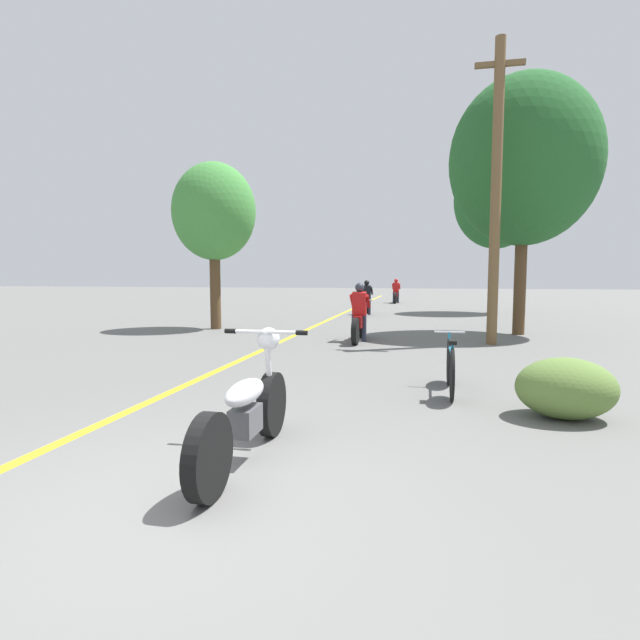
% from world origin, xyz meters
% --- Properties ---
extents(ground_plane, '(120.00, 120.00, 0.00)m').
position_xyz_m(ground_plane, '(0.00, 0.00, 0.00)').
color(ground_plane, '#60605E').
extents(lane_stripe_center, '(0.14, 48.00, 0.01)m').
position_xyz_m(lane_stripe_center, '(-1.70, 12.92, 0.00)').
color(lane_stripe_center, yellow).
rests_on(lane_stripe_center, ground).
extents(utility_pole, '(1.10, 0.24, 7.00)m').
position_xyz_m(utility_pole, '(3.33, 9.25, 3.59)').
color(utility_pole, brown).
rests_on(utility_pole, ground).
extents(roadside_tree_right_near, '(3.96, 3.56, 6.99)m').
position_xyz_m(roadside_tree_right_near, '(4.31, 11.48, 4.70)').
color(roadside_tree_right_near, '#513A23').
rests_on(roadside_tree_right_near, ground).
extents(roadside_tree_right_far, '(3.60, 3.24, 6.93)m').
position_xyz_m(roadside_tree_right_far, '(4.70, 19.75, 4.83)').
color(roadside_tree_right_far, '#513A23').
rests_on(roadside_tree_right_far, ground).
extents(roadside_tree_left, '(2.53, 2.28, 5.00)m').
position_xyz_m(roadside_tree_left, '(-4.49, 11.10, 3.51)').
color(roadside_tree_left, '#513A23').
rests_on(roadside_tree_left, ground).
extents(roadside_bush, '(1.10, 0.88, 0.70)m').
position_xyz_m(roadside_bush, '(3.37, 2.97, 0.35)').
color(roadside_bush, '#5B7A38').
rests_on(roadside_bush, ground).
extents(motorcycle_foreground, '(0.83, 2.17, 1.12)m').
position_xyz_m(motorcycle_foreground, '(0.27, 0.98, 0.45)').
color(motorcycle_foreground, black).
rests_on(motorcycle_foreground, ground).
extents(motorcycle_rider_lead, '(0.50, 2.04, 1.45)m').
position_xyz_m(motorcycle_rider_lead, '(0.18, 9.14, 0.54)').
color(motorcycle_rider_lead, black).
rests_on(motorcycle_rider_lead, ground).
extents(motorcycle_rider_mid, '(0.50, 2.13, 1.43)m').
position_xyz_m(motorcycle_rider_mid, '(-0.62, 17.51, 0.54)').
color(motorcycle_rider_mid, black).
rests_on(motorcycle_rider_mid, ground).
extents(motorcycle_rider_far, '(0.50, 2.05, 1.43)m').
position_xyz_m(motorcycle_rider_far, '(0.06, 26.60, 0.54)').
color(motorcycle_rider_far, black).
rests_on(motorcycle_rider_far, ground).
extents(bicycle_parked, '(0.44, 1.71, 0.82)m').
position_xyz_m(bicycle_parked, '(2.14, 3.99, 0.38)').
color(bicycle_parked, black).
rests_on(bicycle_parked, ground).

